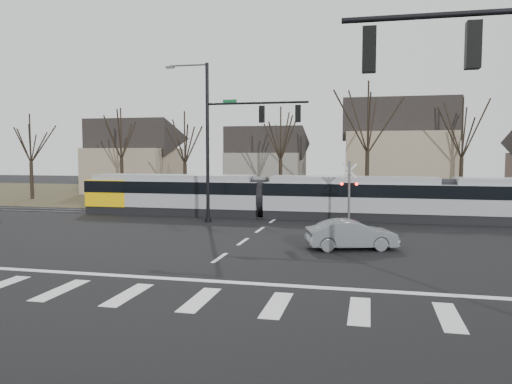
# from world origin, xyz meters

# --- Properties ---
(ground) EXTENTS (140.00, 140.00, 0.00)m
(ground) POSITION_xyz_m (0.00, 0.00, 0.00)
(ground) COLOR black
(grass_verge) EXTENTS (140.00, 28.00, 0.01)m
(grass_verge) POSITION_xyz_m (0.00, 32.00, 0.01)
(grass_verge) COLOR #38331E
(grass_verge) RESTS_ON ground
(crosswalk) EXTENTS (27.00, 2.60, 0.01)m
(crosswalk) POSITION_xyz_m (0.00, -4.00, 0.01)
(crosswalk) COLOR silver
(crosswalk) RESTS_ON ground
(stop_line) EXTENTS (28.00, 0.35, 0.01)m
(stop_line) POSITION_xyz_m (0.00, -1.80, 0.01)
(stop_line) COLOR silver
(stop_line) RESTS_ON ground
(lane_dashes) EXTENTS (0.18, 30.00, 0.01)m
(lane_dashes) POSITION_xyz_m (0.00, 16.00, 0.01)
(lane_dashes) COLOR silver
(lane_dashes) RESTS_ON ground
(rail_pair) EXTENTS (90.00, 1.52, 0.06)m
(rail_pair) POSITION_xyz_m (0.00, 15.80, 0.03)
(rail_pair) COLOR #59595E
(rail_pair) RESTS_ON ground
(tram) EXTENTS (38.22, 2.84, 2.90)m
(tram) POSITION_xyz_m (4.96, 16.00, 1.58)
(tram) COLOR gray
(tram) RESTS_ON ground
(sedan) EXTENTS (3.79, 5.00, 1.38)m
(sedan) POSITION_xyz_m (5.43, 5.25, 0.69)
(sedan) COLOR slate
(sedan) RESTS_ON ground
(signal_pole_far) EXTENTS (9.28, 0.44, 10.20)m
(signal_pole_far) POSITION_xyz_m (-2.41, 12.50, 5.70)
(signal_pole_far) COLOR black
(signal_pole_far) RESTS_ON ground
(rail_crossing_signal) EXTENTS (1.08, 0.36, 4.00)m
(rail_crossing_signal) POSITION_xyz_m (5.00, 12.79, 1.89)
(rail_crossing_signal) COLOR #59595B
(rail_crossing_signal) RESTS_ON ground
(tree_row) EXTENTS (59.20, 7.20, 10.00)m
(tree_row) POSITION_xyz_m (2.00, 26.00, 5.00)
(tree_row) COLOR black
(tree_row) RESTS_ON ground
(house_a) EXTENTS (9.72, 8.64, 8.60)m
(house_a) POSITION_xyz_m (-20.00, 34.00, 4.46)
(house_a) COLOR gray
(house_a) RESTS_ON ground
(house_b) EXTENTS (8.64, 7.56, 7.65)m
(house_b) POSITION_xyz_m (-5.00, 36.00, 3.97)
(house_b) COLOR slate
(house_b) RESTS_ON ground
(house_c) EXTENTS (10.80, 8.64, 10.10)m
(house_c) POSITION_xyz_m (9.00, 33.00, 5.23)
(house_c) COLOR gray
(house_c) RESTS_ON ground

